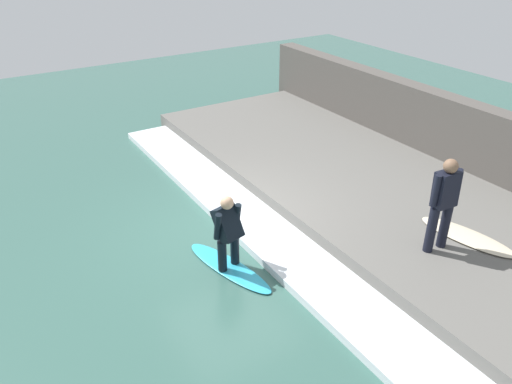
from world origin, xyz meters
TOP-DOWN VIEW (x-y plane):
  - ground_plane at (0.00, 0.00)m, footprint 28.00×28.00m
  - concrete_ledge at (3.28, 0.00)m, footprint 4.40×11.91m
  - back_wall at (5.73, 0.00)m, footprint 0.50×12.50m
  - wave_foam_crest at (0.52, 0.00)m, footprint 1.12×11.31m
  - surfboard_riding at (-0.57, -1.05)m, footprint 0.92×2.05m
  - surfer_riding at (-0.57, -1.05)m, footprint 0.54×0.54m
  - surfer_waiting_near at (2.49, -2.88)m, footprint 0.57×0.29m
  - surfboard_waiting_near at (3.25, -2.97)m, footprint 0.88×1.82m

SIDE VIEW (x-z plane):
  - ground_plane at x=0.00m, z-range 0.00..0.00m
  - surfboard_riding at x=-0.57m, z-range 0.00..0.06m
  - wave_foam_crest at x=0.52m, z-range 0.00..0.15m
  - concrete_ledge at x=3.28m, z-range 0.00..0.39m
  - surfboard_waiting_near at x=3.25m, z-range 0.39..0.45m
  - surfer_riding at x=-0.57m, z-range 0.13..1.52m
  - back_wall at x=5.73m, z-range 0.00..1.86m
  - surfer_waiting_near at x=2.49m, z-range 0.50..2.19m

